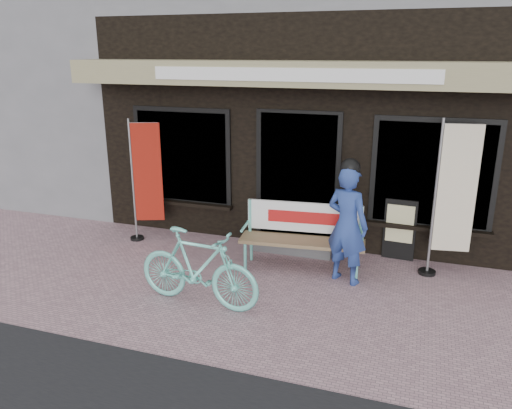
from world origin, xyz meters
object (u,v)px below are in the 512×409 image
(bench, at_px, (303,231))
(menu_stand, at_px, (400,229))
(person, at_px, (347,223))
(nobori_cream, at_px, (452,198))
(bicycle, at_px, (198,268))
(nobori_red, at_px, (145,179))

(bench, distance_m, menu_stand, 1.54)
(person, height_order, menu_stand, person)
(person, bearing_deg, bench, -178.41)
(person, xyz_separation_m, menu_stand, (0.65, 1.03, -0.37))
(bench, distance_m, nobori_cream, 2.09)
(bicycle, xyz_separation_m, nobori_cream, (2.94, 1.88, 0.65))
(person, height_order, bicycle, person)
(person, bearing_deg, menu_stand, 79.47)
(bicycle, distance_m, nobori_cream, 3.56)
(nobori_red, height_order, menu_stand, nobori_red)
(bench, bearing_deg, nobori_red, 167.76)
(person, bearing_deg, bicycle, -120.72)
(person, xyz_separation_m, bicycle, (-1.63, -1.25, -0.36))
(person, relative_size, menu_stand, 1.83)
(nobori_red, xyz_separation_m, nobori_cream, (4.70, 0.09, 0.10))
(bicycle, distance_m, menu_stand, 3.23)
(nobori_cream, bearing_deg, person, -163.46)
(bench, height_order, bicycle, bicycle)
(person, relative_size, nobori_red, 0.85)
(bench, relative_size, bicycle, 1.10)
(person, bearing_deg, nobori_red, -167.24)
(person, height_order, nobori_red, nobori_red)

